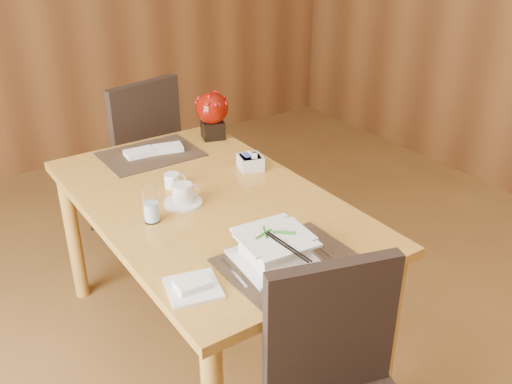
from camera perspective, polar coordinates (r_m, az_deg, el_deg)
dining_table at (r=2.39m, az=-4.75°, el=-2.78°), size 0.90×1.50×0.75m
placemat_near at (r=1.94m, az=3.31°, el=-6.96°), size 0.45×0.33×0.01m
placemat_far at (r=2.79m, az=-10.48°, el=3.73°), size 0.45×0.33×0.01m
soup_setting at (r=1.92m, az=1.90°, el=-5.74°), size 0.28×0.28×0.10m
coffee_cup at (r=2.30m, az=-7.32°, el=-0.35°), size 0.15×0.15×0.09m
water_glass at (r=2.18m, az=-10.47°, el=-1.20°), size 0.07×0.07×0.15m
creamer_jug at (r=2.45m, az=-8.39°, el=1.15°), size 0.11×0.11×0.06m
sugar_caddy at (r=2.59m, az=-0.57°, el=2.98°), size 0.13×0.13×0.06m
berry_decor at (r=2.91m, az=-4.40°, el=7.94°), size 0.16×0.16×0.24m
napkins_far at (r=2.79m, az=-9.97°, el=4.16°), size 0.29×0.15×0.02m
bread_plate at (r=1.83m, az=-6.30°, el=-9.51°), size 0.20×0.20×0.01m
far_chair at (r=3.35m, az=-11.87°, el=4.01°), size 0.54×0.54×0.98m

